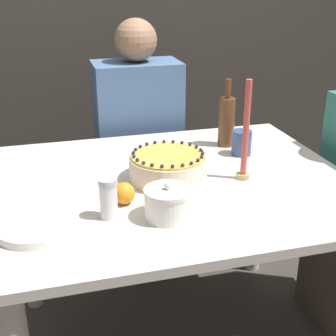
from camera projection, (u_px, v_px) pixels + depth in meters
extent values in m
cube|color=beige|center=(176.00, 183.00, 1.62)|extent=(1.21, 1.00, 0.03)
cylinder|color=beige|center=(27.00, 236.00, 2.02)|extent=(0.07, 0.07, 0.73)
cylinder|color=beige|center=(257.00, 205.00, 2.29)|extent=(0.07, 0.07, 0.73)
cylinder|color=#EFE5CC|center=(168.00, 168.00, 1.60)|extent=(0.27, 0.27, 0.08)
cylinder|color=gold|center=(168.00, 156.00, 1.58)|extent=(0.26, 0.26, 0.01)
sphere|color=#23284C|center=(201.00, 150.00, 1.61)|extent=(0.01, 0.01, 0.01)
sphere|color=#23284C|center=(196.00, 147.00, 1.63)|extent=(0.01, 0.01, 0.01)
sphere|color=#23284C|center=(190.00, 144.00, 1.66)|extent=(0.01, 0.01, 0.01)
sphere|color=#23284C|center=(182.00, 142.00, 1.67)|extent=(0.01, 0.01, 0.01)
sphere|color=#23284C|center=(173.00, 141.00, 1.68)|extent=(0.01, 0.01, 0.01)
sphere|color=#23284C|center=(164.00, 141.00, 1.68)|extent=(0.01, 0.01, 0.01)
sphere|color=#23284C|center=(155.00, 142.00, 1.68)|extent=(0.01, 0.01, 0.01)
sphere|color=#23284C|center=(147.00, 144.00, 1.66)|extent=(0.01, 0.01, 0.01)
sphere|color=#23284C|center=(140.00, 146.00, 1.64)|extent=(0.01, 0.01, 0.01)
sphere|color=#23284C|center=(136.00, 149.00, 1.61)|extent=(0.01, 0.01, 0.01)
sphere|color=#23284C|center=(133.00, 153.00, 1.58)|extent=(0.01, 0.01, 0.01)
sphere|color=#23284C|center=(134.00, 156.00, 1.55)|extent=(0.01, 0.01, 0.01)
sphere|color=#23284C|center=(137.00, 160.00, 1.52)|extent=(0.01, 0.01, 0.01)
sphere|color=#23284C|center=(144.00, 163.00, 1.50)|extent=(0.01, 0.01, 0.01)
sphere|color=#23284C|center=(152.00, 165.00, 1.48)|extent=(0.01, 0.01, 0.01)
sphere|color=#23284C|center=(162.00, 166.00, 1.47)|extent=(0.01, 0.01, 0.01)
sphere|color=#23284C|center=(173.00, 166.00, 1.47)|extent=(0.01, 0.01, 0.01)
sphere|color=#23284C|center=(183.00, 165.00, 1.48)|extent=(0.01, 0.01, 0.01)
sphere|color=#23284C|center=(191.00, 163.00, 1.49)|extent=(0.01, 0.01, 0.01)
sphere|color=#23284C|center=(198.00, 160.00, 1.52)|extent=(0.01, 0.01, 0.01)
sphere|color=#23284C|center=(202.00, 157.00, 1.54)|extent=(0.01, 0.01, 0.01)
sphere|color=#23284C|center=(203.00, 153.00, 1.58)|extent=(0.01, 0.01, 0.01)
cylinder|color=white|center=(168.00, 205.00, 1.35)|extent=(0.14, 0.14, 0.08)
cylinder|color=white|center=(168.00, 191.00, 1.33)|extent=(0.14, 0.14, 0.01)
sphere|color=white|center=(168.00, 185.00, 1.32)|extent=(0.02, 0.02, 0.02)
cylinder|color=white|center=(109.00, 201.00, 1.34)|extent=(0.05, 0.05, 0.10)
cylinder|color=silver|center=(107.00, 182.00, 1.32)|extent=(0.05, 0.05, 0.02)
cylinder|color=white|center=(36.00, 229.00, 1.29)|extent=(0.22, 0.22, 0.01)
cylinder|color=white|center=(36.00, 227.00, 1.29)|extent=(0.22, 0.22, 0.01)
cylinder|color=white|center=(35.00, 224.00, 1.29)|extent=(0.22, 0.22, 0.01)
cylinder|color=tan|center=(243.00, 176.00, 1.62)|extent=(0.05, 0.05, 0.02)
cylinder|color=#CC4C47|center=(246.00, 128.00, 1.55)|extent=(0.02, 0.02, 0.33)
cylinder|color=brown|center=(226.00, 122.00, 1.89)|extent=(0.07, 0.07, 0.20)
cylinder|color=brown|center=(228.00, 89.00, 1.84)|extent=(0.02, 0.02, 0.08)
cylinder|color=#384C7F|center=(242.00, 143.00, 1.81)|extent=(0.08, 0.08, 0.10)
sphere|color=orange|center=(124.00, 193.00, 1.43)|extent=(0.07, 0.07, 0.07)
cube|color=#473D33|center=(140.00, 219.00, 2.44)|extent=(0.34, 0.34, 0.45)
cube|color=#4C6B99|center=(138.00, 124.00, 2.24)|extent=(0.40, 0.24, 0.59)
sphere|color=#9E7556|center=(136.00, 40.00, 2.09)|extent=(0.19, 0.19, 0.19)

